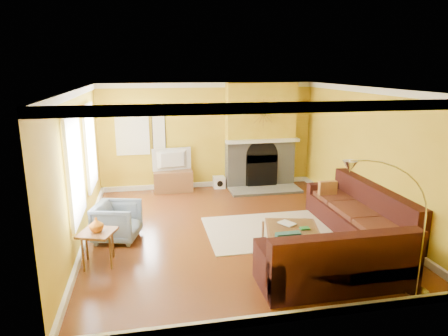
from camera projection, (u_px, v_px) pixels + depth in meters
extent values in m
cube|color=brown|center=(232.00, 230.00, 7.79)|extent=(5.50, 6.00, 0.02)
cube|color=white|center=(233.00, 88.00, 7.12)|extent=(5.50, 6.00, 0.02)
cube|color=gold|center=(208.00, 136.00, 10.32)|extent=(5.50, 0.02, 2.70)
cube|color=gold|center=(289.00, 220.00, 4.59)|extent=(5.50, 0.02, 2.70)
cube|color=gold|center=(78.00, 169.00, 6.94)|extent=(0.02, 6.00, 2.70)
cube|color=gold|center=(367.00, 156.00, 7.97)|extent=(0.02, 6.00, 2.70)
cube|color=white|center=(89.00, 146.00, 8.15)|extent=(0.06, 1.22, 1.72)
cube|color=white|center=(74.00, 169.00, 6.34)|extent=(0.06, 1.22, 1.72)
cube|color=white|center=(132.00, 131.00, 9.87)|extent=(0.82, 0.06, 1.22)
cube|color=white|center=(159.00, 128.00, 9.99)|extent=(0.34, 0.04, 1.14)
cube|color=white|center=(263.00, 141.00, 10.17)|extent=(1.92, 0.22, 0.08)
cube|color=gray|center=(265.00, 190.00, 10.17)|extent=(1.80, 0.70, 0.06)
cube|color=beige|center=(269.00, 230.00, 7.71)|extent=(2.40, 1.80, 0.02)
cube|color=brown|center=(173.00, 181.00, 10.12)|extent=(0.97, 0.44, 0.54)
imported|color=black|center=(173.00, 160.00, 9.99)|extent=(1.00, 0.27, 0.57)
cube|color=white|center=(219.00, 182.00, 10.46)|extent=(0.29, 0.29, 0.29)
imported|color=slate|center=(117.00, 222.00, 7.23)|extent=(0.93, 0.92, 0.70)
imported|color=orange|center=(96.00, 225.00, 6.23)|extent=(0.26, 0.26, 0.23)
imported|color=white|center=(283.00, 225.00, 7.03)|extent=(0.32, 0.35, 0.03)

